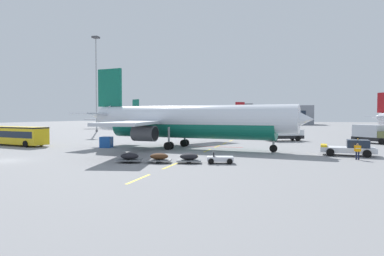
{
  "coord_description": "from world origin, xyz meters",
  "views": [
    {
      "loc": [
        28.89,
        -27.5,
        4.74
      ],
      "look_at": [
        13.68,
        23.37,
        2.77
      ],
      "focal_mm": 31.1,
      "sensor_mm": 36.0,
      "label": 1
    }
  ],
  "objects_px": {
    "ground_crew_worker": "(358,150)",
    "apron_light_mast_near": "(96,74)",
    "pushback_tug": "(350,148)",
    "catering_truck": "(372,134)",
    "fuel_service_truck": "(283,132)",
    "airliner_foreground": "(186,121)",
    "uld_cargo_container": "(106,142)",
    "airliner_mid_left": "(212,121)",
    "airliner_far_right": "(119,119)",
    "baggage_train": "(174,158)",
    "apron_shuttle_bus": "(16,135)"
  },
  "relations": [
    {
      "from": "catering_truck",
      "to": "uld_cargo_container",
      "type": "xyz_separation_m",
      "value": [
        -39.75,
        -20.01,
        -0.85
      ]
    },
    {
      "from": "fuel_service_truck",
      "to": "airliner_foreground",
      "type": "bearing_deg",
      "value": -124.26
    },
    {
      "from": "pushback_tug",
      "to": "apron_shuttle_bus",
      "type": "distance_m",
      "value": 48.51
    },
    {
      "from": "ground_crew_worker",
      "to": "uld_cargo_container",
      "type": "relative_size",
      "value": 0.96
    },
    {
      "from": "ground_crew_worker",
      "to": "apron_light_mast_near",
      "type": "distance_m",
      "value": 79.31
    },
    {
      "from": "ground_crew_worker",
      "to": "uld_cargo_container",
      "type": "height_order",
      "value": "ground_crew_worker"
    },
    {
      "from": "apron_light_mast_near",
      "to": "uld_cargo_container",
      "type": "bearing_deg",
      "value": -55.78
    },
    {
      "from": "pushback_tug",
      "to": "apron_light_mast_near",
      "type": "bearing_deg",
      "value": 145.23
    },
    {
      "from": "airliner_foreground",
      "to": "uld_cargo_container",
      "type": "relative_size",
      "value": 18.87
    },
    {
      "from": "apron_light_mast_near",
      "to": "fuel_service_truck",
      "type": "bearing_deg",
      "value": -21.5
    },
    {
      "from": "airliner_far_right",
      "to": "baggage_train",
      "type": "distance_m",
      "value": 101.95
    },
    {
      "from": "airliner_foreground",
      "to": "apron_shuttle_bus",
      "type": "height_order",
      "value": "airliner_foreground"
    },
    {
      "from": "catering_truck",
      "to": "fuel_service_truck",
      "type": "distance_m",
      "value": 14.97
    },
    {
      "from": "catering_truck",
      "to": "apron_light_mast_near",
      "type": "xyz_separation_m",
      "value": [
        -68.55,
        22.35,
        15.49
      ]
    },
    {
      "from": "apron_shuttle_bus",
      "to": "apron_light_mast_near",
      "type": "bearing_deg",
      "value": 107.02
    },
    {
      "from": "apron_light_mast_near",
      "to": "airliner_far_right",
      "type": "bearing_deg",
      "value": 107.85
    },
    {
      "from": "pushback_tug",
      "to": "airliner_far_right",
      "type": "height_order",
      "value": "airliner_far_right"
    },
    {
      "from": "catering_truck",
      "to": "uld_cargo_container",
      "type": "relative_size",
      "value": 3.66
    },
    {
      "from": "airliner_foreground",
      "to": "apron_shuttle_bus",
      "type": "xyz_separation_m",
      "value": [
        -27.24,
        -3.27,
        -2.2
      ]
    },
    {
      "from": "airliner_foreground",
      "to": "apron_light_mast_near",
      "type": "relative_size",
      "value": 1.25
    },
    {
      "from": "airliner_mid_left",
      "to": "apron_shuttle_bus",
      "type": "relative_size",
      "value": 1.89
    },
    {
      "from": "airliner_foreground",
      "to": "ground_crew_worker",
      "type": "relative_size",
      "value": 19.72
    },
    {
      "from": "airliner_mid_left",
      "to": "catering_truck",
      "type": "bearing_deg",
      "value": -45.32
    },
    {
      "from": "airliner_foreground",
      "to": "apron_shuttle_bus",
      "type": "bearing_deg",
      "value": -173.16
    },
    {
      "from": "airliner_far_right",
      "to": "catering_truck",
      "type": "relative_size",
      "value": 4.28
    },
    {
      "from": "airliner_mid_left",
      "to": "ground_crew_worker",
      "type": "relative_size",
      "value": 13.16
    },
    {
      "from": "ground_crew_worker",
      "to": "apron_light_mast_near",
      "type": "bearing_deg",
      "value": 142.97
    },
    {
      "from": "apron_light_mast_near",
      "to": "ground_crew_worker",
      "type": "bearing_deg",
      "value": -37.03
    },
    {
      "from": "fuel_service_truck",
      "to": "apron_light_mast_near",
      "type": "xyz_separation_m",
      "value": [
        -53.62,
        21.13,
        15.49
      ]
    },
    {
      "from": "pushback_tug",
      "to": "catering_truck",
      "type": "xyz_separation_m",
      "value": [
        6.72,
        20.58,
        0.74
      ]
    },
    {
      "from": "airliner_far_right",
      "to": "ground_crew_worker",
      "type": "bearing_deg",
      "value": -47.36
    },
    {
      "from": "apron_shuttle_bus",
      "to": "airliner_far_right",
      "type": "bearing_deg",
      "value": 107.37
    },
    {
      "from": "baggage_train",
      "to": "uld_cargo_container",
      "type": "xyz_separation_m",
      "value": [
        -15.15,
        12.35,
        0.27
      ]
    },
    {
      "from": "baggage_train",
      "to": "ground_crew_worker",
      "type": "distance_m",
      "value": 19.72
    },
    {
      "from": "uld_cargo_container",
      "to": "apron_light_mast_near",
      "type": "relative_size",
      "value": 0.07
    },
    {
      "from": "airliner_mid_left",
      "to": "catering_truck",
      "type": "height_order",
      "value": "airliner_mid_left"
    },
    {
      "from": "airliner_far_right",
      "to": "baggage_train",
      "type": "relative_size",
      "value": 2.49
    },
    {
      "from": "pushback_tug",
      "to": "fuel_service_truck",
      "type": "distance_m",
      "value": 23.31
    },
    {
      "from": "airliner_mid_left",
      "to": "airliner_far_right",
      "type": "bearing_deg",
      "value": 158.49
    },
    {
      "from": "airliner_foreground",
      "to": "airliner_far_right",
      "type": "relative_size",
      "value": 1.2
    },
    {
      "from": "airliner_far_right",
      "to": "apron_light_mast_near",
      "type": "xyz_separation_m",
      "value": [
        10.19,
        -31.64,
        13.65
      ]
    },
    {
      "from": "catering_truck",
      "to": "baggage_train",
      "type": "xyz_separation_m",
      "value": [
        -24.6,
        -32.35,
        -1.11
      ]
    },
    {
      "from": "apron_shuttle_bus",
      "to": "fuel_service_truck",
      "type": "bearing_deg",
      "value": 29.1
    },
    {
      "from": "catering_truck",
      "to": "apron_light_mast_near",
      "type": "height_order",
      "value": "apron_light_mast_near"
    },
    {
      "from": "airliner_foreground",
      "to": "baggage_train",
      "type": "height_order",
      "value": "airliner_foreground"
    },
    {
      "from": "airliner_far_right",
      "to": "apron_light_mast_near",
      "type": "relative_size",
      "value": 1.04
    },
    {
      "from": "airliner_foreground",
      "to": "ground_crew_worker",
      "type": "distance_m",
      "value": 22.58
    },
    {
      "from": "fuel_service_truck",
      "to": "apron_light_mast_near",
      "type": "height_order",
      "value": "apron_light_mast_near"
    },
    {
      "from": "airliner_mid_left",
      "to": "uld_cargo_container",
      "type": "bearing_deg",
      "value": -92.53
    },
    {
      "from": "airliner_foreground",
      "to": "catering_truck",
      "type": "relative_size",
      "value": 5.15
    }
  ]
}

